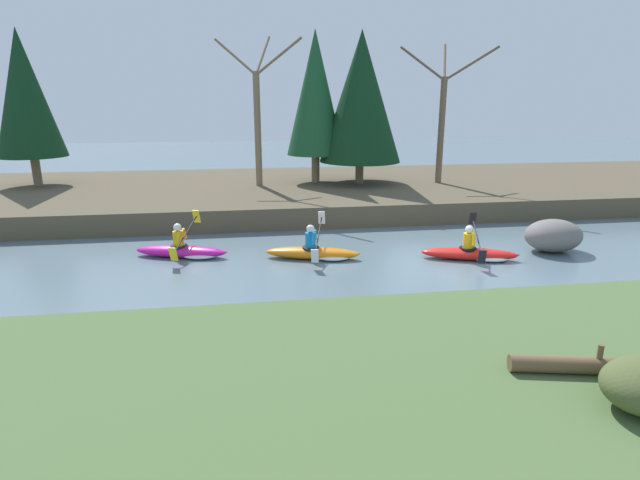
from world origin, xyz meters
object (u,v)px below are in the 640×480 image
Objects in this scene: kayaker_lead at (473,253)px; boulder_midstream at (553,236)px; kayaker_trailing at (185,251)px; driftwood_log at (583,365)px; kayaker_middle at (316,252)px.

kayaker_lead reaches higher than boulder_midstream.
driftwood_log is (6.33, -8.75, 0.68)m from kayaker_trailing.
driftwood_log is at bearing -88.06° from kayaker_lead.
boulder_midstream is (7.16, -0.32, 0.29)m from kayaker_middle.
kayaker_trailing is at bearing 174.49° from boulder_midstream.
boulder_midstream is at bearing 71.79° from driftwood_log.
kayaker_middle reaches higher than boulder_midstream.
kayaker_middle is at bearing -173.32° from kayaker_lead.
boulder_midstream is at bearing 25.29° from kayaker_lead.
kayaker_lead and kayaker_middle have the same top height.
kayaker_middle reaches higher than driftwood_log.
kayaker_lead is 1.39× the size of driftwood_log.
kayaker_trailing reaches higher than boulder_midstream.
driftwood_log is (-4.59, -7.70, 0.39)m from boulder_midstream.
boulder_midstream is at bearing 11.72° from kayaker_middle.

